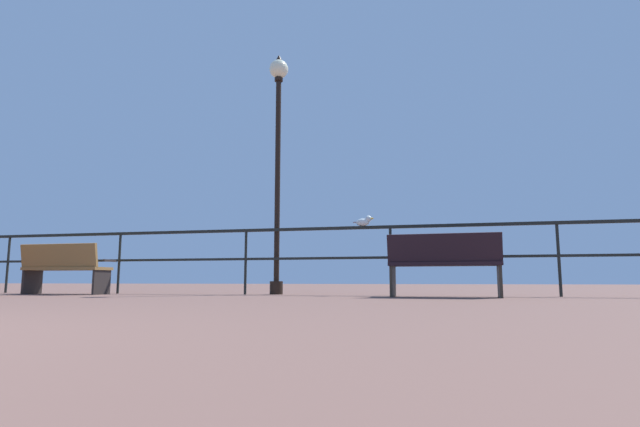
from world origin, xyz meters
The scene contains 5 objects.
pier_railing centered at (0.00, 7.24, 0.82)m, with size 24.40×0.05×1.10m.
bench_near_left centered at (-3.00, 6.55, 0.47)m, with size 1.47×0.62×0.84m.
bench_near_right centered at (3.24, 6.55, 0.50)m, with size 1.55×0.65×0.88m.
lamppost_center centered at (0.48, 7.44, 2.74)m, with size 0.34×0.34×4.26m.
seagull_on_rail centered at (2.02, 7.24, 1.17)m, with size 0.36×0.18×0.17m.
Camera 1 is at (3.19, -0.59, 0.24)m, focal length 27.76 mm.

